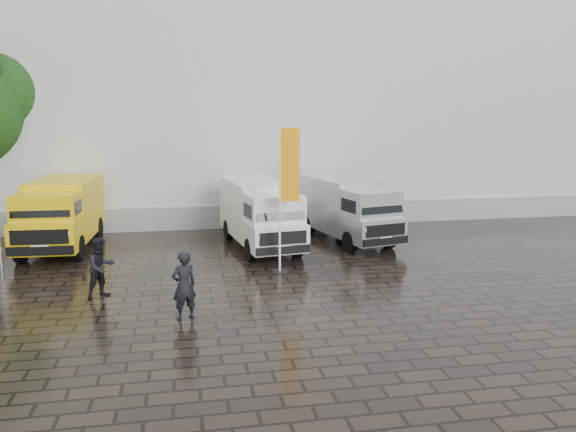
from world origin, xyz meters
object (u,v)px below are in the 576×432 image
(van_silver, at_px, (346,210))
(person_tent, at_px, (101,267))
(van_yellow, at_px, (61,216))
(flagpole, at_px, (285,190))
(person_front, at_px, (184,286))
(wheelie_bin, at_px, (379,212))
(van_white, at_px, (260,215))

(van_silver, relative_size, person_tent, 3.34)
(van_yellow, height_order, flagpole, flagpole)
(flagpole, relative_size, person_front, 2.76)
(wheelie_bin, height_order, person_front, person_front)
(van_silver, distance_m, wheelie_bin, 3.83)
(person_front, bearing_deg, wheelie_bin, -153.32)
(van_silver, relative_size, flagpole, 1.19)
(flagpole, bearing_deg, person_front, -130.88)
(van_yellow, height_order, van_white, van_yellow)
(van_silver, xyz_separation_m, person_front, (-6.28, -7.60, -0.36))
(flagpole, relative_size, person_tent, 2.81)
(van_silver, bearing_deg, flagpole, -141.57)
(van_white, relative_size, flagpole, 1.20)
(van_silver, xyz_separation_m, person_tent, (-8.50, -5.48, -0.37))
(flagpole, xyz_separation_m, wheelie_bin, (5.54, 6.85, -2.05))
(van_silver, distance_m, flagpole, 5.23)
(van_yellow, height_order, van_silver, van_yellow)
(van_silver, bearing_deg, wheelie_bin, 36.93)
(van_yellow, height_order, wheelie_bin, van_yellow)
(van_white, relative_size, person_tent, 3.38)
(wheelie_bin, height_order, person_tent, person_tent)
(van_white, height_order, flagpole, flagpole)
(van_white, bearing_deg, flagpole, -91.83)
(van_white, height_order, person_front, van_white)
(van_yellow, distance_m, flagpole, 8.83)
(van_white, distance_m, person_tent, 7.04)
(van_yellow, xyz_separation_m, flagpole, (7.55, -4.39, 1.35))
(wheelie_bin, relative_size, person_front, 0.66)
(van_silver, height_order, flagpole, flagpole)
(van_yellow, distance_m, van_white, 7.26)
(person_tent, bearing_deg, van_white, 5.95)
(van_white, height_order, person_tent, van_white)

